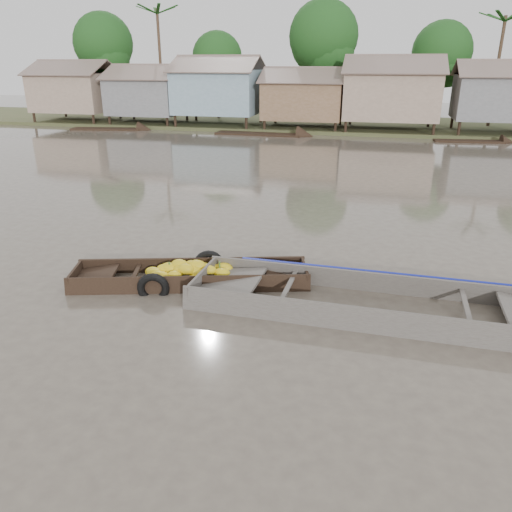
# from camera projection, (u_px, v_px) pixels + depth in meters

# --- Properties ---
(ground) EXTENTS (120.00, 120.00, 0.00)m
(ground) POSITION_uv_depth(u_px,v_px,m) (269.00, 310.00, 10.65)
(ground) COLOR #51473E
(ground) RESTS_ON ground
(riverbank) EXTENTS (120.00, 12.47, 10.22)m
(riverbank) POSITION_uv_depth(u_px,v_px,m) (399.00, 87.00, 37.66)
(riverbank) COLOR #384723
(riverbank) RESTS_ON ground
(banana_boat) EXTENTS (5.75, 2.82, 0.80)m
(banana_boat) POSITION_uv_depth(u_px,v_px,m) (188.00, 276.00, 11.94)
(banana_boat) COLOR black
(banana_boat) RESTS_ON ground
(viewer_boat) EXTENTS (7.91, 2.26, 0.63)m
(viewer_boat) POSITION_uv_depth(u_px,v_px,m) (374.00, 307.00, 10.61)
(viewer_boat) COLOR #443F39
(viewer_boat) RESTS_ON ground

